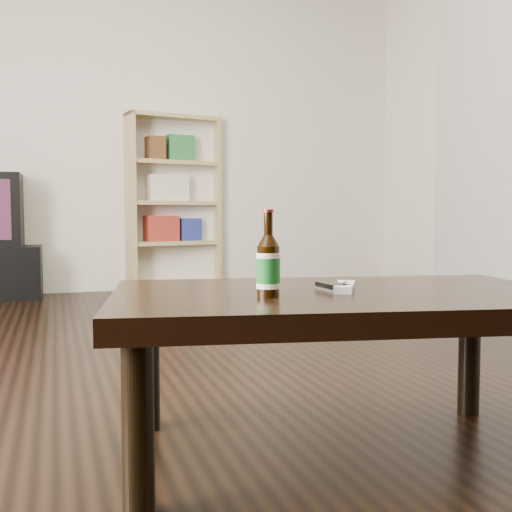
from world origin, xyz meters
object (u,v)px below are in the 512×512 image
object	(u,v)px
bookshelf	(169,200)
remote	(345,287)
beer_bottle	(268,266)
coffee_table	(339,313)
phone	(333,287)

from	to	relation	value
bookshelf	remote	bearing A→B (deg)	-103.74
bookshelf	beer_bottle	bearing A→B (deg)	-107.19
coffee_table	beer_bottle	size ratio (longest dim) A/B	6.02
bookshelf	phone	world-z (taller)	bookshelf
bookshelf	phone	size ratio (longest dim) A/B	13.08
bookshelf	phone	bearing A→B (deg)	-104.15
beer_bottle	bookshelf	bearing A→B (deg)	83.23
beer_bottle	coffee_table	bearing A→B (deg)	11.91
coffee_table	remote	xyz separation A→B (m)	(0.02, 0.00, 0.06)
coffee_table	beer_bottle	distance (m)	0.24
beer_bottle	remote	xyz separation A→B (m)	(0.22, 0.05, -0.06)
bookshelf	beer_bottle	xyz separation A→B (m)	(-0.43, -3.61, -0.24)
coffee_table	beer_bottle	xyz separation A→B (m)	(-0.20, -0.04, 0.13)
beer_bottle	phone	distance (m)	0.22
beer_bottle	phone	bearing A→B (deg)	17.37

